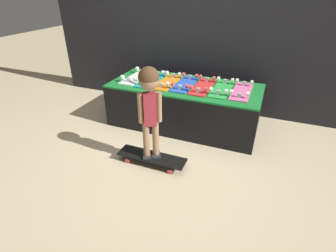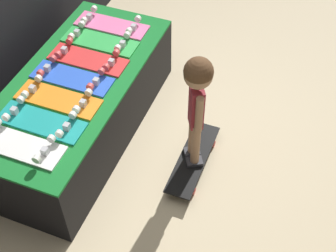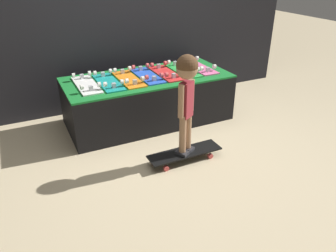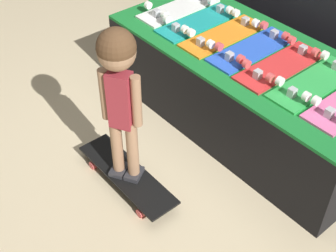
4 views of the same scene
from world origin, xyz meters
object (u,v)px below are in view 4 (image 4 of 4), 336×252
Objects in this scene: skateboard_teal_on_rack at (199,21)px; skateboard_orange_on_rack at (223,34)px; skateboard_green_on_rack at (314,82)px; skateboard_on_floor at (127,175)px; skateboard_white_on_rack at (179,7)px; child at (119,80)px; skateboard_blue_on_rack at (252,48)px; skateboard_red_on_rack at (280,65)px.

skateboard_orange_on_rack is (0.23, 0.00, 0.00)m from skateboard_teal_on_rack.
skateboard_orange_on_rack is 0.70m from skateboard_green_on_rack.
skateboard_white_on_rack is at bearing 124.51° from skateboard_on_floor.
child reaches higher than skateboard_green_on_rack.
child reaches higher than skateboard_teal_on_rack.
skateboard_blue_on_rack is 1.10m from skateboard_on_floor.
child is (0.67, -0.98, 0.19)m from skateboard_white_on_rack.
skateboard_orange_on_rack is at bearing -178.10° from skateboard_green_on_rack.
skateboard_orange_on_rack is at bearing 71.92° from child.
skateboard_on_floor is 0.69m from child.
skateboard_on_floor is (-0.03, -0.98, -0.50)m from skateboard_blue_on_rack.
skateboard_green_on_rack reaches higher than skateboard_on_floor.
skateboard_white_on_rack and skateboard_red_on_rack have the same top height.
skateboard_teal_on_rack and skateboard_green_on_rack have the same top height.
skateboard_blue_on_rack is at bearing -0.36° from skateboard_white_on_rack.
skateboard_red_on_rack is at bearing -2.51° from skateboard_blue_on_rack.
skateboard_green_on_rack is 0.64× the size of child.
skateboard_orange_on_rack is at bearing -179.03° from skateboard_red_on_rack.
skateboard_blue_on_rack is 1.00× the size of skateboard_green_on_rack.
skateboard_orange_on_rack is 1.00m from child.
skateboard_blue_on_rack reaches higher than skateboard_on_floor.
skateboard_orange_on_rack is 0.64× the size of child.
skateboard_red_on_rack is at bearing -0.90° from skateboard_white_on_rack.
skateboard_teal_on_rack is at bearing 84.48° from child.
skateboard_teal_on_rack is 0.64× the size of child.
skateboard_blue_on_rack is 0.99m from child.
skateboard_white_on_rack is 0.23m from skateboard_teal_on_rack.
skateboard_teal_on_rack and skateboard_blue_on_rack have the same top height.
skateboard_red_on_rack is (0.93, -0.01, 0.00)m from skateboard_white_on_rack.
skateboard_red_on_rack is 0.83× the size of skateboard_on_floor.
skateboard_on_floor is (-0.49, -0.98, -0.50)m from skateboard_green_on_rack.
skateboard_red_on_rack reaches higher than skateboard_on_floor.
child is at bearing -65.24° from skateboard_teal_on_rack.
skateboard_red_on_rack is 1.02m from child.
skateboard_teal_on_rack is at bearing -179.34° from skateboard_orange_on_rack.
skateboard_white_on_rack is at bearing -179.97° from skateboard_green_on_rack.
skateboard_green_on_rack is (0.47, 0.01, 0.00)m from skateboard_blue_on_rack.
skateboard_orange_on_rack and skateboard_blue_on_rack have the same top height.
skateboard_green_on_rack is at bearing 0.03° from skateboard_white_on_rack.
skateboard_white_on_rack is 0.83× the size of skateboard_on_floor.
skateboard_teal_on_rack is at bearing -178.41° from skateboard_green_on_rack.
child is (0.44, -0.95, 0.19)m from skateboard_teal_on_rack.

